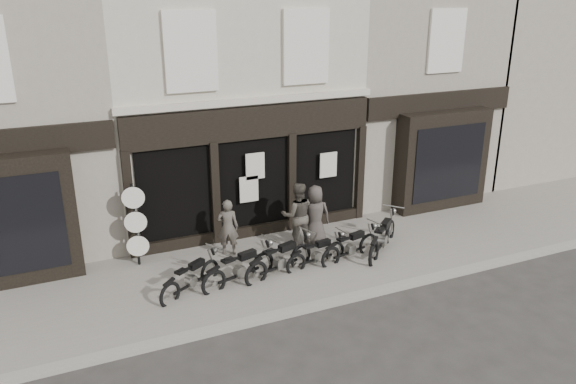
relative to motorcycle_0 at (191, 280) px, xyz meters
name	(u,v)px	position (x,y,z in m)	size (l,w,h in m)	color
ground_plane	(297,283)	(2.52, -0.53, -0.38)	(90.00, 90.00, 0.00)	#2D2B28
pavement	(282,266)	(2.52, 0.37, -0.32)	(30.00, 4.20, 0.12)	slate
kerb	(320,305)	(2.52, -1.78, -0.31)	(30.00, 0.25, 0.13)	gray
central_building	(219,84)	(2.52, 5.42, 3.70)	(7.30, 6.22, 8.34)	#BDB6A2
neighbour_right	(390,74)	(8.87, 5.37, 3.66)	(5.60, 6.73, 8.34)	gray
filler_right	(555,61)	(17.02, 5.47, 3.72)	(11.00, 6.00, 8.20)	gray
motorcycle_0	(191,280)	(0.00, 0.00, 0.00)	(1.76, 1.27, 0.95)	black
motorcycle_1	(240,271)	(1.19, -0.08, 0.03)	(2.09, 0.92, 1.03)	black
motorcycle_2	(280,262)	(2.26, -0.07, 0.04)	(2.10, 0.96, 1.04)	black
motorcycle_3	(317,256)	(3.32, -0.01, -0.02)	(1.86, 0.63, 0.90)	black
motorcycle_4	(351,249)	(4.32, -0.03, 0.00)	(1.96, 0.76, 0.95)	black
motorcycle_5	(383,240)	(5.34, 0.00, 0.06)	(1.88, 1.70, 1.09)	black
man_left	(228,227)	(1.42, 1.51, 0.52)	(0.57, 0.37, 1.56)	#4B453D
man_centre	(298,215)	(3.33, 1.20, 0.67)	(0.90, 0.70, 1.85)	#423D35
man_right	(315,215)	(3.83, 1.14, 0.60)	(0.84, 0.54, 1.71)	#3E3834
advert_sign_post	(136,229)	(-0.91, 1.83, 0.76)	(0.57, 0.37, 2.34)	black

